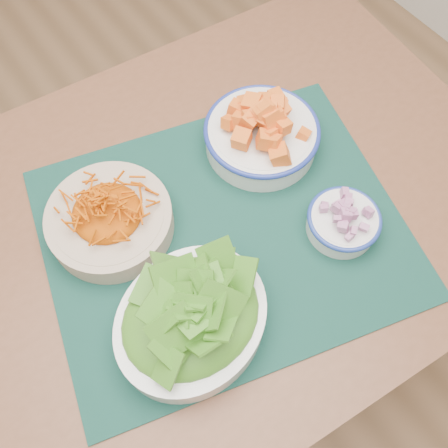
% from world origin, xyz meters
% --- Properties ---
extents(ground, '(4.00, 4.00, 0.00)m').
position_xyz_m(ground, '(0.00, 0.00, 0.00)').
color(ground, '#986E49').
rests_on(ground, ground).
extents(table, '(1.29, 0.92, 0.75)m').
position_xyz_m(table, '(0.19, 0.20, 0.65)').
color(table, brown).
rests_on(table, ground).
extents(placemat, '(0.72, 0.64, 0.00)m').
position_xyz_m(placemat, '(0.22, 0.14, 0.75)').
color(placemat, black).
rests_on(placemat, table).
extents(carrot_bowl, '(0.25, 0.25, 0.09)m').
position_xyz_m(carrot_bowl, '(0.07, 0.27, 0.79)').
color(carrot_bowl, '#C1A990').
rests_on(carrot_bowl, placemat).
extents(squash_bowl, '(0.26, 0.26, 0.11)m').
position_xyz_m(squash_bowl, '(0.39, 0.25, 0.80)').
color(squash_bowl, white).
rests_on(squash_bowl, placemat).
extents(lettuce_bowl, '(0.29, 0.27, 0.11)m').
position_xyz_m(lettuce_bowl, '(0.08, 0.04, 0.81)').
color(lettuce_bowl, white).
rests_on(lettuce_bowl, placemat).
extents(onion_bowl, '(0.13, 0.13, 0.06)m').
position_xyz_m(onion_bowl, '(0.39, 0.03, 0.78)').
color(onion_bowl, white).
rests_on(onion_bowl, placemat).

